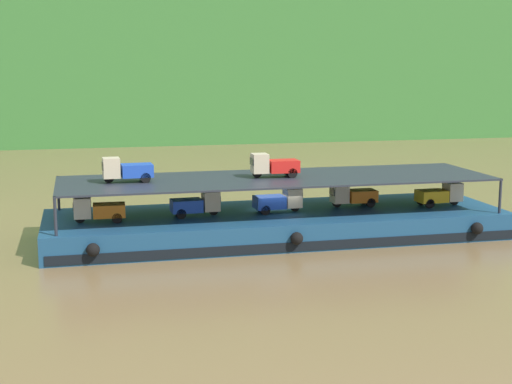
{
  "coord_description": "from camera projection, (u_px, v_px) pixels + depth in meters",
  "views": [
    {
      "loc": [
        -11.0,
        -40.98,
        9.98
      ],
      "look_at": [
        -1.24,
        0.0,
        2.7
      ],
      "focal_mm": 52.48,
      "sensor_mm": 36.0,
      "label": 1
    }
  ],
  "objects": [
    {
      "name": "mini_truck_upper_stern",
      "position": [
        127.0,
        170.0,
        41.09
      ],
      "size": [
        2.78,
        1.27,
        1.38
      ],
      "color": "#1E47B7",
      "rests_on": "cargo_rack"
    },
    {
      "name": "mini_truck_lower_stern",
      "position": [
        98.0,
        210.0,
        40.27
      ],
      "size": [
        2.77,
        1.26,
        1.38
      ],
      "color": "orange",
      "rests_on": "cargo_barge"
    },
    {
      "name": "mini_truck_upper_mid",
      "position": [
        274.0,
        165.0,
        42.89
      ],
      "size": [
        2.75,
        1.21,
        1.38
      ],
      "color": "red",
      "rests_on": "cargo_rack"
    },
    {
      "name": "cargo_barge",
      "position": [
        277.0,
        224.0,
        43.34
      ],
      "size": [
        26.31,
        8.33,
        1.5
      ],
      "color": "navy",
      "rests_on": "ground"
    },
    {
      "name": "mini_truck_lower_bow",
      "position": [
        440.0,
        194.0,
        44.88
      ],
      "size": [
        2.78,
        1.28,
        1.38
      ],
      "color": "gold",
      "rests_on": "cargo_barge"
    },
    {
      "name": "cargo_rack",
      "position": [
        277.0,
        178.0,
        42.91
      ],
      "size": [
        24.71,
        6.99,
        2.0
      ],
      "color": "#232833",
      "rests_on": "cargo_barge"
    },
    {
      "name": "mini_truck_lower_fore",
      "position": [
        353.0,
        195.0,
        44.67
      ],
      "size": [
        2.76,
        1.24,
        1.38
      ],
      "color": "orange",
      "rests_on": "cargo_barge"
    },
    {
      "name": "mini_truck_lower_aft",
      "position": [
        196.0,
        204.0,
        41.85
      ],
      "size": [
        2.79,
        1.28,
        1.38
      ],
      "color": "#1E47B7",
      "rests_on": "cargo_barge"
    },
    {
      "name": "ground_plane",
      "position": [
        277.0,
        237.0,
        43.49
      ],
      "size": [
        400.0,
        400.0,
        0.0
      ],
      "primitive_type": "plane",
      "color": "brown"
    },
    {
      "name": "mini_truck_lower_mid",
      "position": [
        279.0,
        201.0,
        42.89
      ],
      "size": [
        2.79,
        1.29,
        1.38
      ],
      "color": "#1E47B7",
      "rests_on": "cargo_barge"
    }
  ]
}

